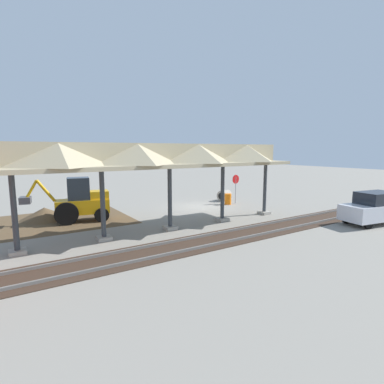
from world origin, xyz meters
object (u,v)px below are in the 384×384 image
at_px(stop_sign, 236,183).
at_px(concrete_pipe, 224,195).
at_px(distant_parked_car, 374,208).
at_px(backhoe, 80,202).
at_px(traffic_barrel, 228,199).

bearing_deg(stop_sign, concrete_pipe, -89.64).
height_order(stop_sign, distant_parked_car, stop_sign).
xyz_separation_m(stop_sign, distant_parked_car, (-2.41, 10.13, -0.77)).
height_order(stop_sign, backhoe, backhoe).
bearing_deg(concrete_pipe, backhoe, 5.16).
bearing_deg(backhoe, stop_sign, 178.49).
xyz_separation_m(distant_parked_car, traffic_barrel, (3.34, -10.00, -0.53)).
relative_size(stop_sign, concrete_pipe, 1.80).
bearing_deg(distant_parked_car, stop_sign, -76.62).
height_order(concrete_pipe, distant_parked_car, distant_parked_car).
distance_m(backhoe, traffic_barrel, 11.78).
relative_size(concrete_pipe, distant_parked_car, 0.30).
relative_size(distant_parked_car, traffic_barrel, 4.93).
bearing_deg(stop_sign, backhoe, -1.51).
height_order(concrete_pipe, traffic_barrel, concrete_pipe).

